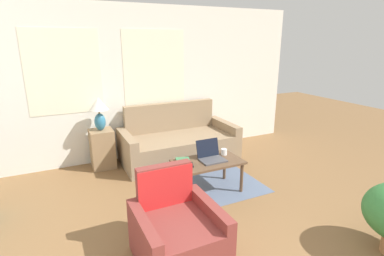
% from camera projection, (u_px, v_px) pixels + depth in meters
% --- Properties ---
extents(wall_back, '(6.84, 0.06, 2.60)m').
position_uv_depth(wall_back, '(118.00, 85.00, 5.01)').
color(wall_back, white).
rests_on(wall_back, ground_plane).
extents(rug, '(1.65, 2.08, 0.01)m').
position_uv_depth(rug, '(189.00, 174.00, 4.70)').
color(rug, slate).
rests_on(rug, ground_plane).
extents(couch, '(1.96, 0.94, 0.95)m').
position_uv_depth(couch, '(178.00, 144.00, 5.25)').
color(couch, '#937A5B').
rests_on(couch, ground_plane).
extents(armchair, '(0.76, 0.79, 0.85)m').
position_uv_depth(armchair, '(176.00, 233.00, 2.84)').
color(armchair, brown).
rests_on(armchair, ground_plane).
extents(side_table, '(0.36, 0.36, 0.64)m').
position_uv_depth(side_table, '(102.00, 149.00, 4.88)').
color(side_table, '#937551').
rests_on(side_table, ground_plane).
extents(table_lamp, '(0.30, 0.30, 0.53)m').
position_uv_depth(table_lamp, '(99.00, 110.00, 4.70)').
color(table_lamp, teal).
rests_on(table_lamp, side_table).
extents(coffee_table, '(0.92, 0.54, 0.45)m').
position_uv_depth(coffee_table, '(208.00, 165.00, 4.07)').
color(coffee_table, brown).
rests_on(coffee_table, ground_plane).
extents(laptop, '(0.34, 0.31, 0.26)m').
position_uv_depth(laptop, '(211.00, 156.00, 4.08)').
color(laptop, '#47474C').
rests_on(laptop, coffee_table).
extents(cup_navy, '(0.08, 0.08, 0.09)m').
position_uv_depth(cup_navy, '(224.00, 152.00, 4.26)').
color(cup_navy, white).
rests_on(cup_navy, coffee_table).
extents(book_red, '(0.21, 0.17, 0.04)m').
position_uv_depth(book_red, '(183.00, 160.00, 4.04)').
color(book_red, '#3D7A4C').
rests_on(book_red, coffee_table).
extents(tv_remote, '(0.09, 0.16, 0.02)m').
position_uv_depth(tv_remote, '(191.00, 165.00, 3.90)').
color(tv_remote, black).
rests_on(tv_remote, coffee_table).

